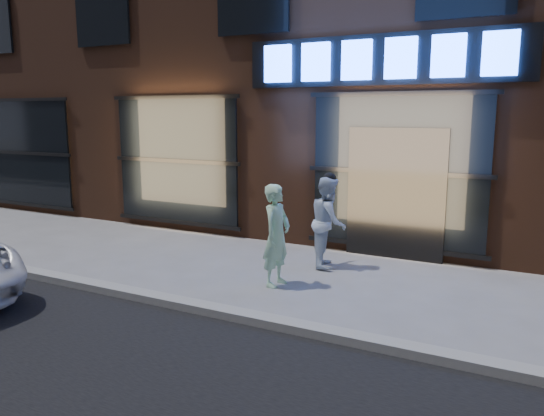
{
  "coord_description": "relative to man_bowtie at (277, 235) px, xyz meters",
  "views": [
    {
      "loc": [
        2.42,
        -5.61,
        2.67
      ],
      "look_at": [
        -1.34,
        1.6,
        1.2
      ],
      "focal_mm": 35.0,
      "sensor_mm": 36.0,
      "label": 1
    }
  ],
  "objects": [
    {
      "name": "man_cap",
      "position": [
        0.33,
        1.35,
        -0.0
      ],
      "size": [
        0.83,
        0.93,
        1.59
      ],
      "primitive_type": "imported",
      "rotation": [
        0.0,
        0.0,
        1.92
      ],
      "color": "white",
      "rests_on": "ground"
    },
    {
      "name": "ground",
      "position": [
        1.21,
        -1.5,
        -0.8
      ],
      "size": [
        90.0,
        90.0,
        0.0
      ],
      "primitive_type": "plane",
      "color": "slate",
      "rests_on": "ground"
    },
    {
      "name": "storefront_building",
      "position": [
        1.21,
        6.49,
        4.35
      ],
      "size": [
        30.2,
        8.28,
        10.3
      ],
      "color": "#54301E",
      "rests_on": "ground"
    },
    {
      "name": "man_bowtie",
      "position": [
        0.0,
        0.0,
        0.0
      ],
      "size": [
        0.41,
        0.6,
        1.6
      ],
      "primitive_type": "imported",
      "rotation": [
        0.0,
        0.0,
        1.52
      ],
      "color": "#C2FFDA",
      "rests_on": "ground"
    },
    {
      "name": "curb",
      "position": [
        1.21,
        -1.5,
        -0.74
      ],
      "size": [
        60.0,
        0.25,
        0.12
      ],
      "primitive_type": "cube",
      "color": "gray",
      "rests_on": "ground"
    }
  ]
}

